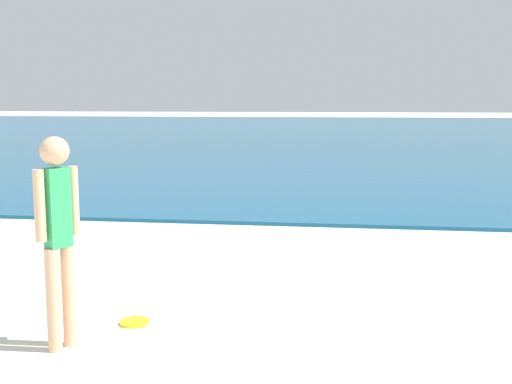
{
  "coord_description": "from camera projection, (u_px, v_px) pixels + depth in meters",
  "views": [
    {
      "loc": [
        0.33,
        0.66,
        1.92
      ],
      "look_at": [
        -0.55,
        6.96,
        1.0
      ],
      "focal_mm": 44.63,
      "sensor_mm": 36.0,
      "label": 1
    }
  ],
  "objects": [
    {
      "name": "frisbee",
      "position": [
        135.0,
        322.0,
        5.5
      ],
      "size": [
        0.26,
        0.26,
        0.03
      ],
      "primitive_type": "cylinder",
      "color": "yellow",
      "rests_on": "ground"
    },
    {
      "name": "water",
      "position": [
        339.0,
        131.0,
        39.06
      ],
      "size": [
        160.0,
        60.0,
        0.06
      ],
      "primitive_type": "cube",
      "color": "#14567F",
      "rests_on": "ground"
    },
    {
      "name": "person_standing",
      "position": [
        58.0,
        230.0,
        4.84
      ],
      "size": [
        0.23,
        0.34,
        1.65
      ],
      "rotation": [
        0.0,
        0.0,
        1.05
      ],
      "color": "#DDAD84",
      "rests_on": "ground"
    }
  ]
}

